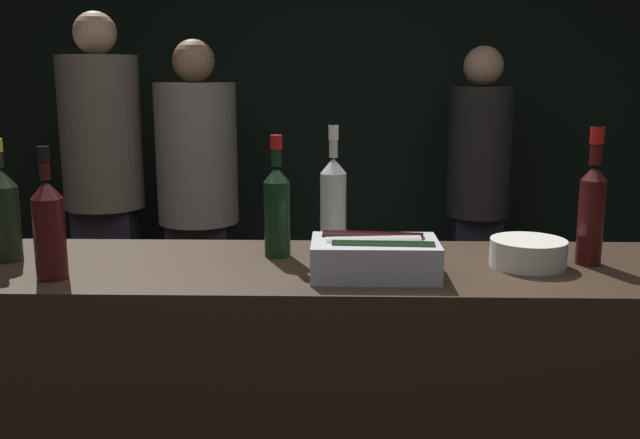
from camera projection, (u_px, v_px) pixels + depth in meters
name	position (u px, v px, depth m)	size (l,w,h in m)	color
wall_back_chalkboard	(330.00, 92.00, 4.34)	(6.40, 0.06, 2.80)	black
bar_counter	(320.00, 431.00, 2.06)	(2.56, 0.57, 1.00)	#2D2116
ice_bin_with_bottles	(375.00, 255.00, 1.84)	(0.33, 0.21, 0.11)	#B7BABF
bowl_white	(528.00, 252.00, 1.93)	(0.20, 0.20, 0.07)	silver
white_wine_bottle	(333.00, 200.00, 2.12)	(0.08, 0.08, 0.37)	#B2B7AD
champagne_bottle	(3.00, 212.00, 1.97)	(0.09, 0.09, 0.34)	black
red_wine_bottle_tall	(592.00, 207.00, 1.93)	(0.07, 0.07, 0.38)	#380F0F
red_wine_bottle_burgundy	(277.00, 207.00, 2.02)	(0.07, 0.07, 0.35)	black
red_wine_bottle_black_foil	(49.00, 226.00, 1.80)	(0.08, 0.08, 0.34)	#380F0F
person_in_hoodie	(198.00, 191.00, 3.63)	(0.41, 0.41, 1.68)	black
person_blond_tee	(478.00, 184.00, 3.86)	(0.34, 0.34, 1.65)	black
person_grey_polo	(104.00, 175.00, 3.61)	(0.40, 0.40, 1.81)	black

